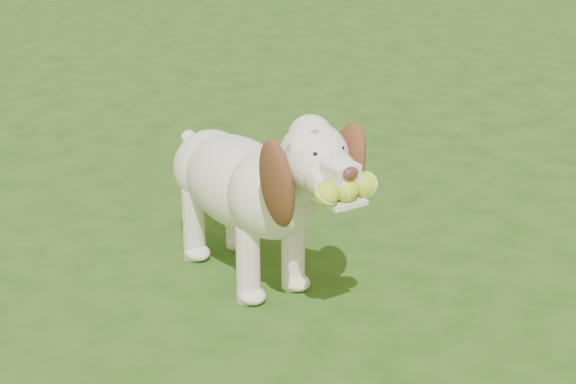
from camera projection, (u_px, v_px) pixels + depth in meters
ground at (288, 209)px, 4.35m from camera, size 80.00×80.00×0.00m
dog at (254, 182)px, 3.54m from camera, size 0.41×1.17×0.76m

